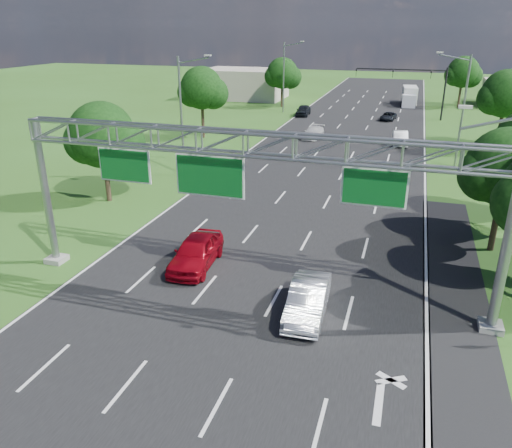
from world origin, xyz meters
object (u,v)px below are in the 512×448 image
at_px(red_coupe, 196,252).
at_px(box_truck, 409,96).
at_px(silver_sedan, 308,300).
at_px(traffic_signal, 418,81).
at_px(sign_gantry, 247,157).

relative_size(red_coupe, box_truck, 0.66).
distance_m(red_coupe, silver_sedan, 7.50).
height_order(traffic_signal, silver_sedan, traffic_signal).
height_order(red_coupe, box_truck, box_truck).
height_order(red_coupe, silver_sedan, red_coupe).
bearing_deg(silver_sedan, sign_gantry, 156.74).
bearing_deg(traffic_signal, red_coupe, -101.86).
relative_size(traffic_signal, box_truck, 1.60).
xyz_separation_m(traffic_signal, box_truck, (-1.09, 13.52, -3.81)).
bearing_deg(sign_gantry, silver_sedan, -20.32).
height_order(silver_sedan, box_truck, box_truck).
bearing_deg(silver_sedan, red_coupe, 153.08).
height_order(sign_gantry, red_coupe, sign_gantry).
height_order(sign_gantry, silver_sedan, sign_gantry).
bearing_deg(traffic_signal, sign_gantry, -97.68).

